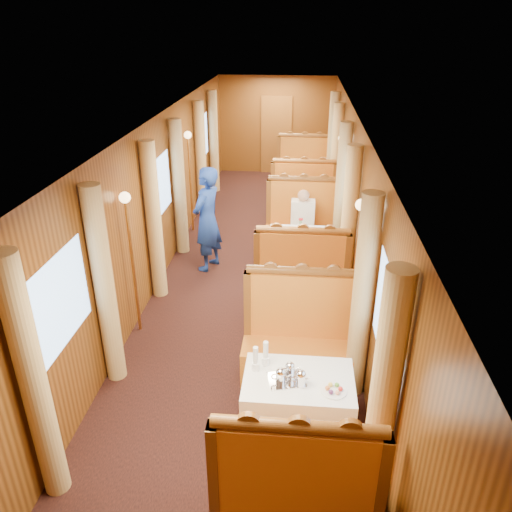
# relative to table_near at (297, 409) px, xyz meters

# --- Properties ---
(floor) EXTENTS (3.00, 12.00, 0.01)m
(floor) POSITION_rel_table_near_xyz_m (-0.75, 3.50, -0.38)
(floor) COLOR black
(floor) RESTS_ON ground
(ceiling) EXTENTS (3.00, 12.00, 0.01)m
(ceiling) POSITION_rel_table_near_xyz_m (-0.75, 3.50, 2.12)
(ceiling) COLOR silver
(ceiling) RESTS_ON wall_left
(wall_far) EXTENTS (3.00, 0.01, 2.50)m
(wall_far) POSITION_rel_table_near_xyz_m (-0.75, 9.50, 0.88)
(wall_far) COLOR brown
(wall_far) RESTS_ON floor
(wall_left) EXTENTS (0.01, 12.00, 2.50)m
(wall_left) POSITION_rel_table_near_xyz_m (-2.25, 3.50, 0.88)
(wall_left) COLOR brown
(wall_left) RESTS_ON floor
(wall_right) EXTENTS (0.01, 12.00, 2.50)m
(wall_right) POSITION_rel_table_near_xyz_m (0.75, 3.50, 0.88)
(wall_right) COLOR brown
(wall_right) RESTS_ON floor
(doorway_far) EXTENTS (0.80, 0.04, 2.00)m
(doorway_far) POSITION_rel_table_near_xyz_m (-0.75, 9.47, 0.62)
(doorway_far) COLOR brown
(doorway_far) RESTS_ON floor
(table_near) EXTENTS (1.05, 0.72, 0.75)m
(table_near) POSITION_rel_table_near_xyz_m (0.00, 0.00, 0.00)
(table_near) COLOR white
(table_near) RESTS_ON floor
(banquette_near_fwd) EXTENTS (1.30, 0.55, 1.34)m
(banquette_near_fwd) POSITION_rel_table_near_xyz_m (0.00, -1.01, 0.05)
(banquette_near_fwd) COLOR #BD4815
(banquette_near_fwd) RESTS_ON floor
(banquette_near_aft) EXTENTS (1.30, 0.55, 1.34)m
(banquette_near_aft) POSITION_rel_table_near_xyz_m (0.00, 1.01, 0.05)
(banquette_near_aft) COLOR #BD4815
(banquette_near_aft) RESTS_ON floor
(table_mid) EXTENTS (1.05, 0.72, 0.75)m
(table_mid) POSITION_rel_table_near_xyz_m (0.00, 3.50, 0.00)
(table_mid) COLOR white
(table_mid) RESTS_ON floor
(banquette_mid_fwd) EXTENTS (1.30, 0.55, 1.34)m
(banquette_mid_fwd) POSITION_rel_table_near_xyz_m (0.00, 2.49, 0.05)
(banquette_mid_fwd) COLOR #BD4815
(banquette_mid_fwd) RESTS_ON floor
(banquette_mid_aft) EXTENTS (1.30, 0.55, 1.34)m
(banquette_mid_aft) POSITION_rel_table_near_xyz_m (0.00, 4.51, 0.05)
(banquette_mid_aft) COLOR #BD4815
(banquette_mid_aft) RESTS_ON floor
(table_far) EXTENTS (1.05, 0.72, 0.75)m
(table_far) POSITION_rel_table_near_xyz_m (0.00, 7.00, 0.00)
(table_far) COLOR white
(table_far) RESTS_ON floor
(banquette_far_fwd) EXTENTS (1.30, 0.55, 1.34)m
(banquette_far_fwd) POSITION_rel_table_near_xyz_m (0.00, 5.99, 0.05)
(banquette_far_fwd) COLOR #BD4815
(banquette_far_fwd) RESTS_ON floor
(banquette_far_aft) EXTENTS (1.30, 0.55, 1.34)m
(banquette_far_aft) POSITION_rel_table_near_xyz_m (0.00, 8.01, 0.05)
(banquette_far_aft) COLOR #BD4815
(banquette_far_aft) RESTS_ON floor
(tea_tray) EXTENTS (0.39, 0.33, 0.01)m
(tea_tray) POSITION_rel_table_near_xyz_m (-0.12, -0.04, 0.38)
(tea_tray) COLOR silver
(tea_tray) RESTS_ON table_near
(teapot_left) EXTENTS (0.17, 0.13, 0.13)m
(teapot_left) POSITION_rel_table_near_xyz_m (-0.17, -0.09, 0.44)
(teapot_left) COLOR silver
(teapot_left) RESTS_ON tea_tray
(teapot_right) EXTENTS (0.18, 0.15, 0.13)m
(teapot_right) POSITION_rel_table_near_xyz_m (0.02, -0.10, 0.44)
(teapot_right) COLOR silver
(teapot_right) RESTS_ON tea_tray
(teapot_back) EXTENTS (0.17, 0.15, 0.12)m
(teapot_back) POSITION_rel_table_near_xyz_m (-0.09, 0.02, 0.44)
(teapot_back) COLOR silver
(teapot_back) RESTS_ON tea_tray
(fruit_plate) EXTENTS (0.24, 0.24, 0.05)m
(fruit_plate) POSITION_rel_table_near_xyz_m (0.32, -0.15, 0.39)
(fruit_plate) COLOR white
(fruit_plate) RESTS_ON table_near
(cup_inboard) EXTENTS (0.08, 0.08, 0.26)m
(cup_inboard) POSITION_rel_table_near_xyz_m (-0.42, 0.09, 0.48)
(cup_inboard) COLOR white
(cup_inboard) RESTS_ON table_near
(cup_outboard) EXTENTS (0.08, 0.08, 0.26)m
(cup_outboard) POSITION_rel_table_near_xyz_m (-0.33, 0.18, 0.48)
(cup_outboard) COLOR white
(cup_outboard) RESTS_ON table_near
(rose_vase_mid) EXTENTS (0.06, 0.06, 0.36)m
(rose_vase_mid) POSITION_rel_table_near_xyz_m (-0.03, 3.53, 0.55)
(rose_vase_mid) COLOR silver
(rose_vase_mid) RESTS_ON table_mid
(rose_vase_far) EXTENTS (0.06, 0.06, 0.36)m
(rose_vase_far) POSITION_rel_table_near_xyz_m (-0.01, 6.97, 0.55)
(rose_vase_far) COLOR silver
(rose_vase_far) RESTS_ON table_far
(window_left_near) EXTENTS (0.01, 1.20, 0.90)m
(window_left_near) POSITION_rel_table_near_xyz_m (-2.24, 0.00, 1.07)
(window_left_near) COLOR #81ADE3
(window_left_near) RESTS_ON wall_left
(curtain_left_near_a) EXTENTS (0.22, 0.22, 2.35)m
(curtain_left_near_a) POSITION_rel_table_near_xyz_m (-2.13, -0.78, 0.80)
(curtain_left_near_a) COLOR tan
(curtain_left_near_a) RESTS_ON floor
(curtain_left_near_b) EXTENTS (0.22, 0.22, 2.35)m
(curtain_left_near_b) POSITION_rel_table_near_xyz_m (-2.13, 0.78, 0.80)
(curtain_left_near_b) COLOR tan
(curtain_left_near_b) RESTS_ON floor
(window_right_near) EXTENTS (0.01, 1.20, 0.90)m
(window_right_near) POSITION_rel_table_near_xyz_m (0.74, 0.00, 1.07)
(window_right_near) COLOR #81ADE3
(window_right_near) RESTS_ON wall_right
(curtain_right_near_a) EXTENTS (0.22, 0.22, 2.35)m
(curtain_right_near_a) POSITION_rel_table_near_xyz_m (0.63, -0.78, 0.80)
(curtain_right_near_a) COLOR tan
(curtain_right_near_a) RESTS_ON floor
(curtain_right_near_b) EXTENTS (0.22, 0.22, 2.35)m
(curtain_right_near_b) POSITION_rel_table_near_xyz_m (0.63, 0.78, 0.80)
(curtain_right_near_b) COLOR tan
(curtain_right_near_b) RESTS_ON floor
(window_left_mid) EXTENTS (0.01, 1.20, 0.90)m
(window_left_mid) POSITION_rel_table_near_xyz_m (-2.24, 3.50, 1.07)
(window_left_mid) COLOR #81ADE3
(window_left_mid) RESTS_ON wall_left
(curtain_left_mid_a) EXTENTS (0.22, 0.22, 2.35)m
(curtain_left_mid_a) POSITION_rel_table_near_xyz_m (-2.13, 2.72, 0.80)
(curtain_left_mid_a) COLOR tan
(curtain_left_mid_a) RESTS_ON floor
(curtain_left_mid_b) EXTENTS (0.22, 0.22, 2.35)m
(curtain_left_mid_b) POSITION_rel_table_near_xyz_m (-2.13, 4.28, 0.80)
(curtain_left_mid_b) COLOR tan
(curtain_left_mid_b) RESTS_ON floor
(window_right_mid) EXTENTS (0.01, 1.20, 0.90)m
(window_right_mid) POSITION_rel_table_near_xyz_m (0.74, 3.50, 1.07)
(window_right_mid) COLOR #81ADE3
(window_right_mid) RESTS_ON wall_right
(curtain_right_mid_a) EXTENTS (0.22, 0.22, 2.35)m
(curtain_right_mid_a) POSITION_rel_table_near_xyz_m (0.63, 2.72, 0.80)
(curtain_right_mid_a) COLOR tan
(curtain_right_mid_a) RESTS_ON floor
(curtain_right_mid_b) EXTENTS (0.22, 0.22, 2.35)m
(curtain_right_mid_b) POSITION_rel_table_near_xyz_m (0.63, 4.28, 0.80)
(curtain_right_mid_b) COLOR tan
(curtain_right_mid_b) RESTS_ON floor
(window_left_far) EXTENTS (0.01, 1.20, 0.90)m
(window_left_far) POSITION_rel_table_near_xyz_m (-2.24, 7.00, 1.07)
(window_left_far) COLOR #81ADE3
(window_left_far) RESTS_ON wall_left
(curtain_left_far_a) EXTENTS (0.22, 0.22, 2.35)m
(curtain_left_far_a) POSITION_rel_table_near_xyz_m (-2.13, 6.22, 0.80)
(curtain_left_far_a) COLOR tan
(curtain_left_far_a) RESTS_ON floor
(curtain_left_far_b) EXTENTS (0.22, 0.22, 2.35)m
(curtain_left_far_b) POSITION_rel_table_near_xyz_m (-2.13, 7.78, 0.80)
(curtain_left_far_b) COLOR tan
(curtain_left_far_b) RESTS_ON floor
(window_right_far) EXTENTS (0.01, 1.20, 0.90)m
(window_right_far) POSITION_rel_table_near_xyz_m (0.74, 7.00, 1.07)
(window_right_far) COLOR #81ADE3
(window_right_far) RESTS_ON wall_right
(curtain_right_far_a) EXTENTS (0.22, 0.22, 2.35)m
(curtain_right_far_a) POSITION_rel_table_near_xyz_m (0.63, 6.22, 0.80)
(curtain_right_far_a) COLOR tan
(curtain_right_far_a) RESTS_ON floor
(curtain_right_far_b) EXTENTS (0.22, 0.22, 2.35)m
(curtain_right_far_b) POSITION_rel_table_near_xyz_m (0.63, 7.78, 0.80)
(curtain_right_far_b) COLOR tan
(curtain_right_far_b) RESTS_ON floor
(sconce_left_fore) EXTENTS (0.14, 0.14, 1.95)m
(sconce_left_fore) POSITION_rel_table_near_xyz_m (-2.15, 1.75, 1.01)
(sconce_left_fore) COLOR #BF8C3F
(sconce_left_fore) RESTS_ON floor
(sconce_right_fore) EXTENTS (0.14, 0.14, 1.95)m
(sconce_right_fore) POSITION_rel_table_near_xyz_m (0.65, 1.75, 1.01)
(sconce_right_fore) COLOR #BF8C3F
(sconce_right_fore) RESTS_ON floor
(sconce_left_aft) EXTENTS (0.14, 0.14, 1.95)m
(sconce_left_aft) POSITION_rel_table_near_xyz_m (-2.15, 5.25, 1.01)
(sconce_left_aft) COLOR #BF8C3F
(sconce_left_aft) RESTS_ON floor
(sconce_right_aft) EXTENTS (0.14, 0.14, 1.95)m
(sconce_right_aft) POSITION_rel_table_near_xyz_m (0.65, 5.25, 1.01)
(sconce_right_aft) COLOR #BF8C3F
(sconce_right_aft) RESTS_ON floor
(steward) EXTENTS (0.62, 0.74, 1.74)m
(steward) POSITION_rel_table_near_xyz_m (-1.54, 3.66, 0.49)
(steward) COLOR navy
(steward) RESTS_ON floor
(passenger) EXTENTS (0.40, 0.44, 0.76)m
(passenger) POSITION_rel_table_near_xyz_m (-0.00, 4.25, 0.37)
(passenger) COLOR beige
(passenger) RESTS_ON banquette_mid_aft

